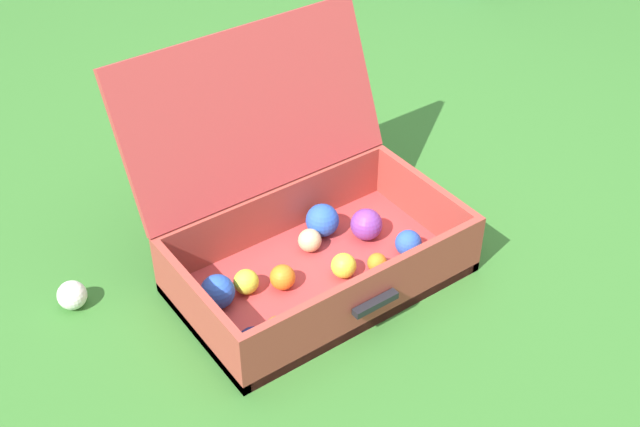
{
  "coord_description": "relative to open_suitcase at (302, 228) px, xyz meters",
  "views": [
    {
      "loc": [
        -0.9,
        -1.1,
        1.3
      ],
      "look_at": [
        -0.08,
        0.05,
        0.2
      ],
      "focal_mm": 46.66,
      "sensor_mm": 36.0,
      "label": 1
    }
  ],
  "objects": [
    {
      "name": "stray_ball_on_grass",
      "position": [
        -0.49,
        0.19,
        -0.08
      ],
      "size": [
        0.07,
        0.07,
        0.07
      ],
      "primitive_type": "sphere",
      "color": "white",
      "rests_on": "ground"
    },
    {
      "name": "open_suitcase",
      "position": [
        0.0,
        0.0,
        0.0
      ],
      "size": [
        0.64,
        0.55,
        0.5
      ],
      "color": "#B23838",
      "rests_on": "ground"
    },
    {
      "name": "ground_plane",
      "position": [
        0.09,
        -0.11,
        -0.12
      ],
      "size": [
        16.0,
        16.0,
        0.0
      ],
      "primitive_type": "plane",
      "color": "#336B28"
    }
  ]
}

